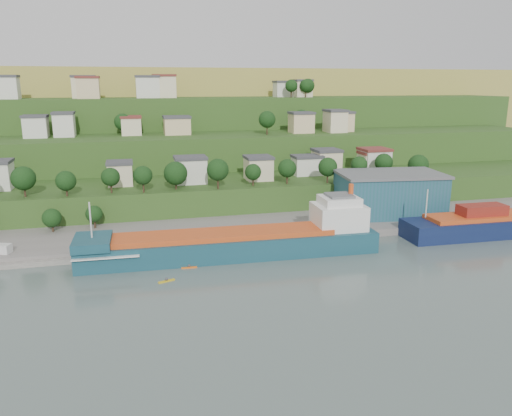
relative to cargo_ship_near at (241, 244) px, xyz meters
name	(u,v)px	position (x,y,z in m)	size (l,w,h in m)	color
ground	(250,269)	(-0.07, -9.43, -2.96)	(500.00, 500.00, 0.00)	#4A5A55
quay	(294,229)	(19.93, 18.57, -2.96)	(220.00, 26.00, 4.00)	slate
pebble_beach	(8,257)	(-55.07, 12.57, -2.96)	(40.00, 18.00, 2.40)	slate
hillside	(177,161)	(-0.06, 159.29, -2.88)	(360.00, 211.21, 96.00)	#284719
cargo_ship_near	(241,244)	(0.00, 0.00, 0.00)	(72.39, 13.67, 18.52)	#133D4A
warehouse	(389,193)	(51.01, 20.84, 5.48)	(32.95, 22.39, 12.80)	#1E525B
dinghy	(49,253)	(-44.96, 8.64, -1.40)	(3.60, 1.35, 0.72)	silver
kayak_orange	(189,267)	(-13.30, -5.50, -2.70)	(3.57, 0.72, 0.89)	orange
kayak_yellow	(167,280)	(-18.94, -12.39, -2.69)	(3.67, 1.82, 0.92)	gold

